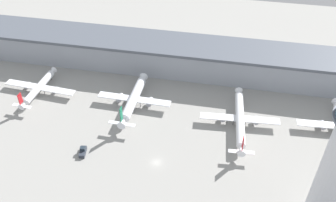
{
  "coord_description": "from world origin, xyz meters",
  "views": [
    {
      "loc": [
        24.75,
        -102.72,
        120.7
      ],
      "look_at": [
        -0.58,
        28.17,
        10.85
      ],
      "focal_mm": 40.0,
      "sensor_mm": 36.0,
      "label": 1
    }
  ],
  "objects_px": {
    "airplane_gate_bravo": "(39,87)",
    "airplane_gate_delta": "(240,119)",
    "airplane_gate_charlie": "(134,99)",
    "service_truck_baggage": "(83,151)"
  },
  "relations": [
    {
      "from": "airplane_gate_bravo",
      "to": "airplane_gate_delta",
      "type": "height_order",
      "value": "airplane_gate_delta"
    },
    {
      "from": "airplane_gate_bravo",
      "to": "airplane_gate_charlie",
      "type": "distance_m",
      "value": 50.74
    },
    {
      "from": "airplane_gate_bravo",
      "to": "airplane_gate_delta",
      "type": "relative_size",
      "value": 0.87
    },
    {
      "from": "airplane_gate_charlie",
      "to": "airplane_gate_delta",
      "type": "height_order",
      "value": "airplane_gate_charlie"
    },
    {
      "from": "airplane_gate_delta",
      "to": "airplane_gate_bravo",
      "type": "bearing_deg",
      "value": 177.04
    },
    {
      "from": "airplane_gate_delta",
      "to": "service_truck_baggage",
      "type": "bearing_deg",
      "value": -155.1
    },
    {
      "from": "airplane_gate_bravo",
      "to": "airplane_gate_delta",
      "type": "distance_m",
      "value": 102.89
    },
    {
      "from": "airplane_gate_charlie",
      "to": "service_truck_baggage",
      "type": "distance_m",
      "value": 37.44
    },
    {
      "from": "airplane_gate_bravo",
      "to": "airplane_gate_delta",
      "type": "xyz_separation_m",
      "value": [
        102.75,
        -5.32,
        0.51
      ]
    },
    {
      "from": "airplane_gate_bravo",
      "to": "service_truck_baggage",
      "type": "distance_m",
      "value": 51.64
    }
  ]
}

